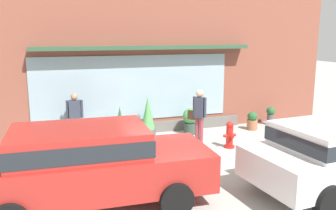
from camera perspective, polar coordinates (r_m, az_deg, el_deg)
name	(u,v)px	position (r m, az deg, el deg)	size (l,w,h in m)	color
ground_plane	(176,161)	(9.61, 1.31, -8.95)	(60.00, 60.00, 0.00)	#9E9B93
curb_strip	(179,162)	(9.42, 1.73, -9.01)	(14.00, 0.24, 0.12)	#B2B2AD
storefront	(143,63)	(12.10, -3.93, 6.63)	(14.00, 0.81, 4.80)	brown
fire_hydrant	(230,135)	(10.77, 9.79, -4.69)	(0.39, 0.35, 0.80)	red
pedestrian_with_handbag	(199,113)	(10.83, 4.92, -1.26)	(0.44, 0.53, 1.70)	#8E333D
pedestrian_passerby	(75,114)	(11.30, -14.60, -1.43)	(0.50, 0.25, 1.56)	#232328
parked_car_red	(88,161)	(7.16, -12.59, -8.77)	(4.67, 2.14, 1.58)	maroon
potted_plant_by_entrance	(270,115)	(13.81, 16.00, -1.51)	(0.31, 0.31, 0.68)	#4C4C51
potted_plant_low_front	(120,126)	(11.12, -7.64, -3.27)	(0.32, 0.32, 1.16)	#9E6042
potted_plant_doorstep	(148,117)	(11.74, -3.22, -1.99)	(0.50, 0.50, 1.32)	#4C4C51
potted_plant_window_left	(252,121)	(12.96, 13.26, -2.47)	(0.37, 0.37, 0.65)	#9E6042
potted_plant_near_hydrant	(191,120)	(12.10, 3.65, -2.40)	(0.55, 0.55, 0.88)	#33473D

